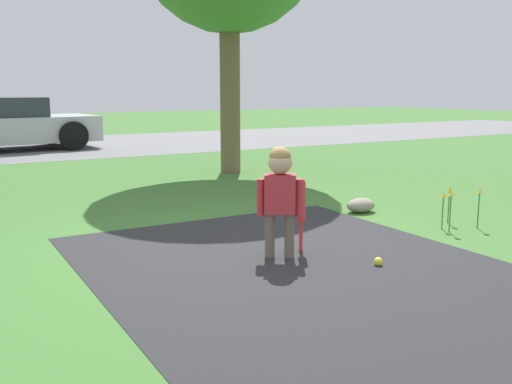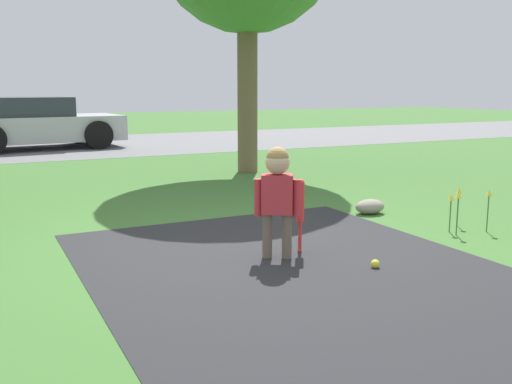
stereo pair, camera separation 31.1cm
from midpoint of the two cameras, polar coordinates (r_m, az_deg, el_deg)
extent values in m
plane|color=#3D6B2D|center=(5.34, -1.22, -5.15)|extent=(60.00, 60.00, 0.00)
cube|color=#262628|center=(3.50, 19.90, -14.25)|extent=(3.17, 7.00, 0.01)
cube|color=slate|center=(15.00, -17.98, 4.37)|extent=(40.00, 6.00, 0.01)
cylinder|color=#6B5B4C|center=(4.84, 2.98, -4.42)|extent=(0.08, 0.08, 0.39)
cylinder|color=#6B5B4C|center=(4.84, 4.95, -4.45)|extent=(0.08, 0.08, 0.39)
cube|color=#BF2D38|center=(4.76, 4.02, -0.23)|extent=(0.30, 0.26, 0.33)
cylinder|color=#BF2D38|center=(4.77, 2.07, -0.56)|extent=(0.06, 0.06, 0.31)
cylinder|color=#BF2D38|center=(4.77, 5.96, -0.63)|extent=(0.06, 0.06, 0.31)
sphere|color=#D8AD8C|center=(4.72, 4.06, 2.97)|extent=(0.20, 0.20, 0.20)
sphere|color=#997A47|center=(4.72, 4.07, 3.40)|extent=(0.19, 0.19, 0.19)
sphere|color=red|center=(5.07, 6.16, -5.85)|extent=(0.04, 0.04, 0.04)
cylinder|color=red|center=(5.03, 6.18, -4.53)|extent=(0.03, 0.03, 0.28)
cylinder|color=red|center=(4.96, 6.25, -1.04)|extent=(0.07, 0.07, 0.34)
sphere|color=red|center=(4.93, 6.29, 0.92)|extent=(0.07, 0.07, 0.07)
sphere|color=yellow|center=(4.74, 13.70, -7.02)|extent=(0.07, 0.07, 0.07)
cube|color=#B7B7BC|center=(14.63, -20.40, 5.98)|extent=(3.97, 2.15, 0.59)
cube|color=#2D333D|center=(14.56, -21.26, 7.96)|extent=(1.98, 1.74, 0.45)
cylinder|color=black|center=(15.79, -16.83, 5.92)|extent=(0.69, 0.24, 0.68)
cylinder|color=black|center=(14.06, -14.86, 5.53)|extent=(0.69, 0.24, 0.68)
cylinder|color=brown|center=(9.80, 0.06, 10.82)|extent=(0.34, 0.34, 3.02)
cylinder|color=#38702D|center=(6.09, 20.24, -2.28)|extent=(0.01, 0.01, 0.33)
cone|color=yellow|center=(6.05, 20.35, -0.50)|extent=(0.06, 0.06, 0.06)
cylinder|color=#38702D|center=(6.39, 20.87, -1.66)|extent=(0.01, 0.01, 0.35)
cone|color=yellow|center=(6.35, 20.98, 0.15)|extent=(0.06, 0.06, 0.06)
cylinder|color=#38702D|center=(5.97, 20.90, -2.34)|extent=(0.01, 0.01, 0.37)
cone|color=yellow|center=(5.93, 21.03, -0.30)|extent=(0.06, 0.06, 0.06)
cylinder|color=#38702D|center=(6.23, 23.50, -2.03)|extent=(0.01, 0.01, 0.37)
cone|color=yellow|center=(6.19, 23.64, -0.09)|extent=(0.06, 0.06, 0.06)
ellipsoid|color=gray|center=(6.72, 12.62, -1.44)|extent=(0.36, 0.25, 0.17)
camera|label=1|loc=(0.16, -88.26, 0.32)|focal=40.00mm
camera|label=2|loc=(0.16, 91.74, -0.32)|focal=40.00mm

